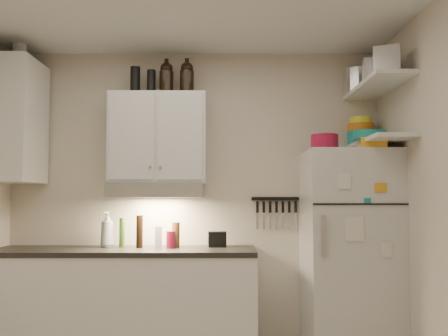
{
  "coord_description": "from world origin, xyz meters",
  "views": [
    {
      "loc": [
        0.24,
        -2.83,
        1.32
      ],
      "look_at": [
        0.25,
        0.9,
        1.55
      ],
      "focal_mm": 40.0,
      "sensor_mm": 36.0,
      "label": 1
    }
  ],
  "objects": [
    {
      "name": "back_wall",
      "position": [
        0.0,
        1.51,
        1.3
      ],
      "size": [
        3.2,
        0.02,
        2.6
      ],
      "primitive_type": "cube",
      "color": "beige",
      "rests_on": "ground"
    },
    {
      "name": "base_cabinet",
      "position": [
        -0.55,
        1.2,
        0.44
      ],
      "size": [
        2.1,
        0.6,
        0.88
      ],
      "primitive_type": "cube",
      "color": "white",
      "rests_on": "floor"
    },
    {
      "name": "countertop",
      "position": [
        -0.55,
        1.2,
        0.9
      ],
      "size": [
        2.1,
        0.62,
        0.04
      ],
      "primitive_type": "cube",
      "color": "black",
      "rests_on": "base_cabinet"
    },
    {
      "name": "upper_cabinet",
      "position": [
        -0.3,
        1.33,
        1.83
      ],
      "size": [
        0.8,
        0.33,
        0.75
      ],
      "primitive_type": "cube",
      "color": "white",
      "rests_on": "back_wall"
    },
    {
      "name": "side_cabinet",
      "position": [
        -1.44,
        1.2,
        1.95
      ],
      "size": [
        0.33,
        0.55,
        1.0
      ],
      "primitive_type": "cube",
      "color": "white",
      "rests_on": "left_wall"
    },
    {
      "name": "range_hood",
      "position": [
        -0.3,
        1.27,
        1.39
      ],
      "size": [
        0.76,
        0.46,
        0.12
      ],
      "primitive_type": "cube",
      "color": "silver",
      "rests_on": "back_wall"
    },
    {
      "name": "fridge",
      "position": [
        1.25,
        1.16,
        0.85
      ],
      "size": [
        0.7,
        0.68,
        1.7
      ],
      "primitive_type": "cube",
      "color": "silver",
      "rests_on": "floor"
    },
    {
      "name": "shelf_hi",
      "position": [
        1.45,
        1.02,
        2.2
      ],
      "size": [
        0.3,
        0.95,
        0.03
      ],
      "primitive_type": "cube",
      "color": "white",
      "rests_on": "right_wall"
    },
    {
      "name": "shelf_lo",
      "position": [
        1.45,
        1.02,
        1.76
      ],
      "size": [
        0.3,
        0.95,
        0.03
      ],
      "primitive_type": "cube",
      "color": "white",
      "rests_on": "right_wall"
    },
    {
      "name": "knife_strip",
      "position": [
        0.7,
        1.49,
        1.32
      ],
      "size": [
        0.42,
        0.02,
        0.03
      ],
      "primitive_type": "cube",
      "color": "black",
      "rests_on": "back_wall"
    },
    {
      "name": "dutch_oven",
      "position": [
        1.04,
        1.07,
        1.76
      ],
      "size": [
        0.28,
        0.28,
        0.12
      ],
      "primitive_type": "cylinder",
      "rotation": [
        0.0,
        0.0,
        -0.37
      ],
      "color": "#9F1236",
      "rests_on": "fridge"
    },
    {
      "name": "book_stack",
      "position": [
        1.39,
        0.95,
        1.74
      ],
      "size": [
        0.25,
        0.28,
        0.08
      ],
      "primitive_type": "cube",
      "rotation": [
        0.0,
        0.0,
        -0.27
      ],
      "color": "orange",
      "rests_on": "fridge"
    },
    {
      "name": "spice_jar",
      "position": [
        1.31,
        1.03,
        1.75
      ],
      "size": [
        0.07,
        0.07,
        0.11
      ],
      "primitive_type": "cylinder",
      "rotation": [
        0.0,
        0.0,
        0.06
      ],
      "color": "silver",
      "rests_on": "fridge"
    },
    {
      "name": "stock_pot",
      "position": [
        1.4,
        1.35,
        2.31
      ],
      "size": [
        0.33,
        0.33,
        0.2
      ],
      "primitive_type": "cylinder",
      "rotation": [
        0.0,
        0.0,
        0.21
      ],
      "color": "silver",
      "rests_on": "shelf_hi"
    },
    {
      "name": "tin_a",
      "position": [
        1.41,
        0.94,
        2.3
      ],
      "size": [
        0.2,
        0.19,
        0.18
      ],
      "primitive_type": "cube",
      "rotation": [
        0.0,
        0.0,
        -0.2
      ],
      "color": "#AAAAAD",
      "rests_on": "shelf_hi"
    },
    {
      "name": "tin_b",
      "position": [
        1.42,
        0.69,
        2.31
      ],
      "size": [
        0.24,
        0.24,
        0.18
      ],
      "primitive_type": "cube",
      "rotation": [
        0.0,
        0.0,
        -0.36
      ],
      "color": "#AAAAAD",
      "rests_on": "shelf_hi"
    },
    {
      "name": "bowl_teal",
      "position": [
        1.43,
        1.34,
        1.83
      ],
      "size": [
        0.28,
        0.28,
        0.11
      ],
      "primitive_type": "cylinder",
      "color": "#188481",
      "rests_on": "shelf_lo"
    },
    {
      "name": "bowl_orange",
      "position": [
        1.42,
        1.38,
        1.92
      ],
      "size": [
        0.23,
        0.23,
        0.07
      ],
      "primitive_type": "cylinder",
      "color": "orange",
      "rests_on": "bowl_teal"
    },
    {
      "name": "bowl_yellow",
      "position": [
        1.42,
        1.38,
        1.98
      ],
      "size": [
        0.18,
        0.18,
        0.06
      ],
      "primitive_type": "cylinder",
      "color": "yellow",
      "rests_on": "bowl_orange"
    },
    {
      "name": "plates",
      "position": [
        1.37,
        0.97,
        1.81
      ],
      "size": [
        0.27,
        0.27,
        0.06
      ],
      "primitive_type": "cylinder",
      "rotation": [
        0.0,
        0.0,
        0.07
      ],
      "color": "#188481",
      "rests_on": "shelf_lo"
    },
    {
      "name": "growler_a",
      "position": [
        -0.24,
        1.34,
        2.34
      ],
      "size": [
        0.13,
        0.13,
        0.28
      ],
      "primitive_type": null,
      "rotation": [
        0.0,
        0.0,
        0.12
      ],
      "color": "black",
      "rests_on": "upper_cabinet"
    },
    {
      "name": "growler_b",
      "position": [
        -0.06,
        1.31,
        2.34
      ],
      "size": [
        0.13,
        0.13,
        0.28
      ],
      "primitive_type": null,
      "rotation": [
        0.0,
        0.0,
        -0.12
      ],
      "color": "black",
      "rests_on": "upper_cabinet"
    },
    {
      "name": "thermos_a",
      "position": [
        -0.37,
        1.34,
        2.31
      ],
      "size": [
        0.08,
        0.08,
        0.21
      ],
      "primitive_type": "cylinder",
      "rotation": [
        0.0,
        0.0,
        0.1
      ],
      "color": "black",
      "rests_on": "upper_cabinet"
    },
    {
      "name": "thermos_b",
      "position": [
        -0.5,
        1.35,
        2.32
      ],
      "size": [
        0.1,
        0.1,
        0.24
      ],
      "primitive_type": "cylinder",
      "rotation": [
        0.0,
        0.0,
        -0.27
      ],
      "color": "black",
      "rests_on": "upper_cabinet"
    },
    {
      "name": "side_jar",
      "position": [
        -1.45,
        1.23,
        2.53
      ],
      "size": [
        0.13,
        0.13,
        0.15
      ],
      "primitive_type": "cylinder",
      "rotation": [
        0.0,
        0.0,
        -0.16
      ],
      "color": "silver",
      "rests_on": "side_cabinet"
    },
    {
      "name": "soap_bottle",
      "position": [
        -0.72,
        1.32,
        1.08
      ],
      "size": [
        0.17,
        0.17,
        0.33
      ],
      "primitive_type": "imported",
      "rotation": [
        0.0,
        0.0,
        -0.4
      ],
      "color": "white",
      "rests_on": "countertop"
    },
    {
      "name": "pepper_mill",
      "position": [
        -0.15,
        1.29,
        1.02
      ],
      "size": [
        0.07,
        0.07,
        0.21
      ],
      "primitive_type": "cylinder",
      "rotation": [
        0.0,
        0.0,
        0.07
      ],
      "color": "#56371A",
      "rests_on": "countertop"
    },
    {
      "name": "oil_bottle",
      "position": [
        -0.59,
        1.32,
        1.04
      ],
      "size": [
        0.05,
        0.05,
        0.24
      ],
      "primitive_type": "cylinder",
      "rotation": [
        0.0,
        0.0,
        0.01
      ],
      "color": "#356218",
      "rests_on": "countertop"
    },
    {
      "name": "vinegar_bottle",
      "position": [
        -0.44,
        1.25,
        1.05
      ],
      "size": [
        0.07,
        0.07,
        0.27
      ],
      "primitive_type": "cylinder",
      "rotation": [
        0.0,
        0.0,
        0.41
      ],
      "color": "black",
      "rests_on": "countertop"
    },
    {
      "name": "clear_bottle",
      "position": [
        -0.28,
        1.25,
        1.01
      ],
      "size": [
        0.06,
        0.06,
        0.18
      ],
      "primitive_type": "cylinder",
      "rotation": [
        0.0,
        0.0,
        0.08
      ],
      "color": "silver",
      "rests_on": "countertop"
    },
    {
      "name": "red_jar",
      "position": [
        -0.18,
        1.23,
        0.99
      ],
      "size": [
        0.08,
        0.08,
        0.14
      ],
      "primitive_type": "cylinder",
      "rotation": [
        0.0,
        0.0,
        0.24
      ],
      "color": "#9F1236",
      "rests_on": "countertop"
    },
    {
      "name": "caddy",
      "position": [
        0.19,
        1.34,
        0.98
      ],
      "size": [
        0.16,
        0.12,
        0.13
      ],
      "primitive_type": "cube",
      "rotation": [
        0.0,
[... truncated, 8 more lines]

